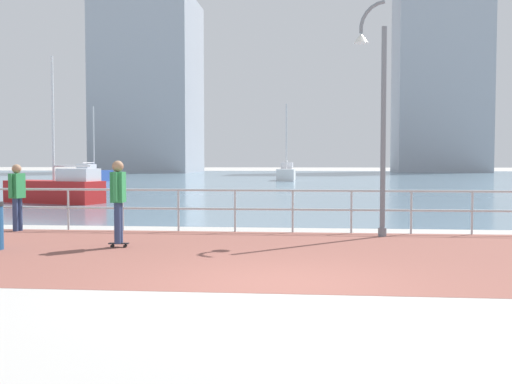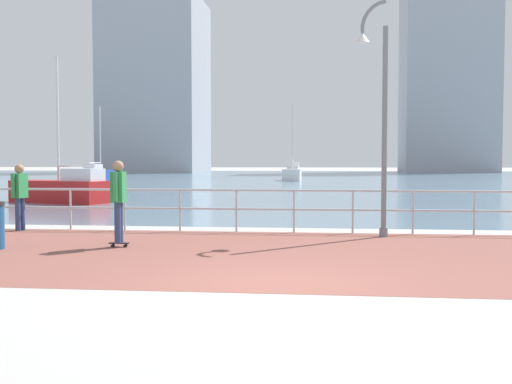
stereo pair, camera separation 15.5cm
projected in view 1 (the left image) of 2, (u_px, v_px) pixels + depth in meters
ground at (308, 183)px, 48.27m from camera, size 220.00×220.00×0.00m
brick_paving at (286, 254)px, 11.28m from camera, size 28.00×6.82×0.01m
harbor_water at (309, 178)px, 59.40m from camera, size 180.00×88.00×0.00m
waterfront_railing at (293, 203)px, 14.63m from camera, size 25.25×0.06×1.04m
lamppost at (377, 107)px, 13.80m from camera, size 0.77×0.49×5.33m
skateboarder at (118, 195)px, 12.07m from camera, size 0.41×0.55×1.73m
bystander at (17, 192)px, 14.92m from camera, size 0.31×0.56×1.64m
sailboat_red at (286, 173)px, 53.38m from camera, size 1.48×4.76×6.68m
sailboat_blue at (93, 175)px, 49.68m from camera, size 1.81×4.50×6.16m
sailboat_navy at (57, 189)px, 24.88m from camera, size 4.45×2.60×5.97m
tower_beige at (149, 85)px, 91.13m from camera, size 14.02×14.48×27.76m
tower_slate at (441, 53)px, 92.17m from camera, size 13.44×10.39×37.76m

